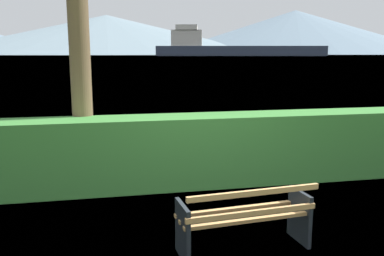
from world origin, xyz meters
name	(u,v)px	position (x,y,z in m)	size (l,w,h in m)	color
ground_plane	(242,248)	(0.00, 0.00, 0.00)	(1400.00, 1400.00, 0.00)	#567A38
water_surface	(109,56)	(0.00, 306.79, 0.00)	(620.00, 620.00, 0.00)	slate
park_bench	(245,218)	(0.01, -0.06, 0.42)	(1.70, 0.72, 0.87)	tan
hedge_row	(198,150)	(0.00, 2.64, 0.64)	(13.72, 0.83, 1.29)	#387A33
cargo_ship_large	(227,47)	(79.38, 271.06, 5.73)	(114.60, 42.48, 20.50)	#2D384C
distant_hills	(102,33)	(-6.77, 572.42, 28.15)	(928.31, 437.60, 61.47)	slate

